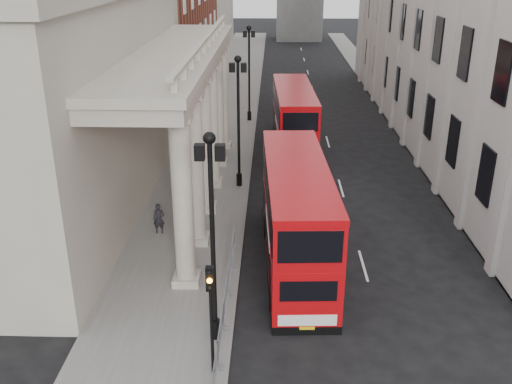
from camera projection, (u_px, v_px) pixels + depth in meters
sidewalk_west at (217, 140)px, 46.34m from camera, size 6.00×140.00×0.12m
sidewalk_east at (421, 142)px, 45.88m from camera, size 3.00×140.00×0.12m
kerb at (253, 140)px, 46.25m from camera, size 0.20×140.00×0.14m
portico_building at (67, 102)px, 33.19m from camera, size 9.00×28.00×12.00m
lamp_post_south at (212, 227)px, 20.40m from camera, size 1.05×0.44×8.32m
lamp_post_mid at (238, 113)px, 35.18m from camera, size 1.05×0.44×8.32m
lamp_post_north at (249, 67)px, 49.96m from camera, size 1.05×0.44×8.32m
traffic_light at (211, 301)px, 19.22m from camera, size 0.28×0.33×4.30m
crowd_barriers at (218, 355)px, 20.38m from camera, size 0.50×18.75×1.10m
bus_near at (296, 214)px, 26.87m from camera, size 3.36×11.75×5.02m
bus_far at (294, 119)px, 43.06m from camera, size 3.19×11.35×4.85m
pedestrian_a at (159, 219)px, 30.32m from camera, size 0.61×0.41×1.66m
pedestrian_b at (189, 203)px, 32.18m from camera, size 0.91×0.74×1.72m
pedestrian_c at (191, 195)px, 33.51m from camera, size 0.90×0.77×1.56m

